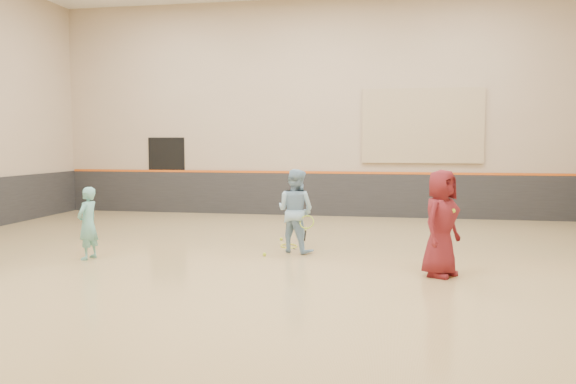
% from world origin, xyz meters
% --- Properties ---
extents(room, '(15.04, 12.04, 6.22)m').
position_xyz_m(room, '(0.00, 0.00, 0.81)').
color(room, tan).
rests_on(room, ground).
extents(wainscot_back, '(14.90, 0.04, 1.20)m').
position_xyz_m(wainscot_back, '(0.00, 5.97, 0.60)').
color(wainscot_back, '#232326').
rests_on(wainscot_back, floor).
extents(accent_stripe, '(14.90, 0.03, 0.06)m').
position_xyz_m(accent_stripe, '(0.00, 5.96, 1.22)').
color(accent_stripe, '#D85914').
rests_on(accent_stripe, wall_back).
extents(acoustic_panel, '(3.20, 0.08, 2.00)m').
position_xyz_m(acoustic_panel, '(2.80, 5.95, 2.50)').
color(acoustic_panel, tan).
rests_on(acoustic_panel, wall_back).
extents(doorway, '(1.10, 0.05, 2.20)m').
position_xyz_m(doorway, '(-4.50, 5.98, 1.10)').
color(doorway, black).
rests_on(doorway, floor).
extents(girl, '(0.35, 0.49, 1.27)m').
position_xyz_m(girl, '(-3.25, -0.64, 0.64)').
color(girl, '#6BBAB3').
rests_on(girl, floor).
extents(instructor, '(0.93, 0.84, 1.56)m').
position_xyz_m(instructor, '(0.23, 0.66, 0.78)').
color(instructor, '#90BCDF').
rests_on(instructor, floor).
extents(young_man, '(0.87, 0.95, 1.64)m').
position_xyz_m(young_man, '(2.73, -0.84, 0.82)').
color(young_man, maroon).
rests_on(young_man, floor).
extents(held_racket, '(0.33, 0.33, 0.53)m').
position_xyz_m(held_racket, '(0.48, 0.40, 0.61)').
color(held_racket, '#9FC42B').
rests_on(held_racket, instructor).
extents(spare_racket, '(0.75, 0.75, 0.11)m').
position_xyz_m(spare_racket, '(0.02, 1.13, 0.05)').
color(spare_racket, gold).
rests_on(spare_racket, floor).
extents(ball_under_racket, '(0.07, 0.07, 0.07)m').
position_xyz_m(ball_under_racket, '(-0.25, 0.15, 0.03)').
color(ball_under_racket, '#CAE936').
rests_on(ball_under_racket, floor).
extents(ball_in_hand, '(0.07, 0.07, 0.07)m').
position_xyz_m(ball_in_hand, '(2.89, -0.98, 1.03)').
color(ball_in_hand, '#BBD230').
rests_on(ball_in_hand, young_man).
extents(ball_beside_spare, '(0.07, 0.07, 0.07)m').
position_xyz_m(ball_beside_spare, '(-0.27, 1.81, 0.03)').
color(ball_beside_spare, '#B5C62E').
rests_on(ball_beside_spare, floor).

